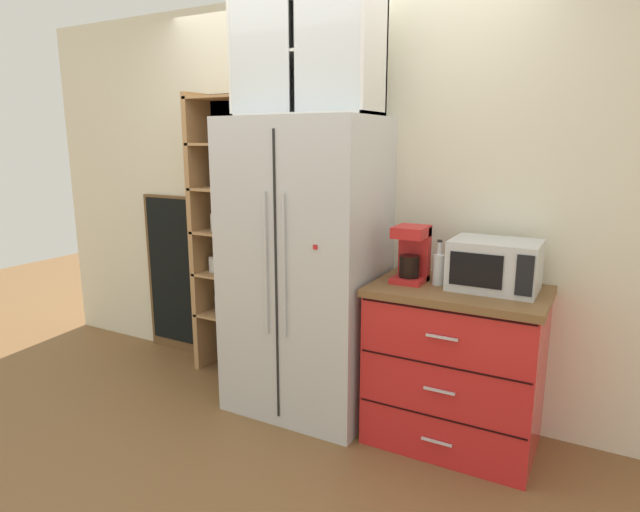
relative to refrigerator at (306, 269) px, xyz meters
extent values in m
plane|color=brown|center=(0.00, -0.03, -0.89)|extent=(10.78, 10.78, 0.00)
cube|color=silver|center=(0.00, 0.37, 0.38)|extent=(5.07, 0.10, 2.55)
cube|color=silver|center=(0.00, 0.00, 0.00)|extent=(0.89, 0.64, 1.79)
cube|color=black|center=(0.00, -0.32, 0.00)|extent=(0.01, 0.01, 1.64)
cylinder|color=silver|center=(-0.06, -0.34, 0.09)|extent=(0.02, 0.02, 0.80)
cylinder|color=silver|center=(0.06, -0.34, 0.09)|extent=(0.02, 0.02, 0.80)
cube|color=red|center=(0.25, -0.32, 0.21)|extent=(0.02, 0.01, 0.02)
cube|color=brown|center=(-0.74, 0.34, 0.09)|extent=(0.55, 0.04, 1.97)
cube|color=tan|center=(-0.98, 0.19, 0.09)|extent=(0.04, 0.25, 1.97)
cube|color=tan|center=(-0.50, 0.19, 0.09)|extent=(0.04, 0.25, 1.97)
cube|color=tan|center=(-0.74, 0.19, -0.48)|extent=(0.49, 0.25, 0.02)
cylinder|color=silver|center=(-0.85, 0.20, -0.41)|extent=(0.07, 0.07, 0.11)
cylinder|color=#E0C67F|center=(-0.85, 0.20, -0.43)|extent=(0.06, 0.06, 0.08)
cylinder|color=#B2B2B7|center=(-0.85, 0.20, -0.35)|extent=(0.06, 0.06, 0.01)
cylinder|color=silver|center=(-0.65, 0.21, -0.40)|extent=(0.06, 0.06, 0.14)
cylinder|color=white|center=(-0.65, 0.21, -0.42)|extent=(0.05, 0.05, 0.09)
cylinder|color=#B2B2B7|center=(-0.65, 0.21, -0.33)|extent=(0.06, 0.06, 0.01)
cube|color=tan|center=(-0.74, 0.19, -0.17)|extent=(0.49, 0.25, 0.02)
cylinder|color=silver|center=(-0.88, 0.20, -0.11)|extent=(0.07, 0.07, 0.10)
cylinder|color=#CCB78C|center=(-0.88, 0.20, -0.13)|extent=(0.06, 0.06, 0.07)
cylinder|color=#B2B2B7|center=(-0.88, 0.20, -0.06)|extent=(0.07, 0.07, 0.01)
cylinder|color=silver|center=(-0.74, 0.18, -0.10)|extent=(0.08, 0.08, 0.13)
cylinder|color=white|center=(-0.74, 0.18, -0.12)|extent=(0.07, 0.07, 0.09)
cylinder|color=#B2B2B7|center=(-0.74, 0.18, -0.03)|extent=(0.08, 0.08, 0.01)
cylinder|color=silver|center=(-0.61, 0.20, -0.12)|extent=(0.06, 0.06, 0.09)
cylinder|color=brown|center=(-0.61, 0.20, -0.13)|extent=(0.05, 0.05, 0.06)
cylinder|color=#B2B2B7|center=(-0.61, 0.20, -0.07)|extent=(0.06, 0.06, 0.01)
cube|color=tan|center=(-0.74, 0.19, 0.13)|extent=(0.49, 0.25, 0.02)
cylinder|color=silver|center=(-0.84, 0.19, 0.19)|extent=(0.07, 0.07, 0.11)
cylinder|color=#B77A38|center=(-0.84, 0.19, 0.18)|extent=(0.06, 0.06, 0.08)
cylinder|color=#B2B2B7|center=(-0.84, 0.19, 0.26)|extent=(0.07, 0.07, 0.01)
cylinder|color=silver|center=(-0.63, 0.20, 0.19)|extent=(0.06, 0.06, 0.10)
cylinder|color=#2D2D2D|center=(-0.63, 0.20, 0.17)|extent=(0.05, 0.05, 0.07)
cylinder|color=#B2B2B7|center=(-0.63, 0.20, 0.25)|extent=(0.06, 0.06, 0.01)
cube|color=tan|center=(-0.74, 0.19, 0.43)|extent=(0.49, 0.25, 0.02)
cylinder|color=silver|center=(-0.83, 0.20, 0.50)|extent=(0.06, 0.06, 0.12)
cylinder|color=beige|center=(-0.83, 0.20, 0.48)|extent=(0.05, 0.05, 0.08)
cylinder|color=#B2B2B7|center=(-0.83, 0.20, 0.57)|extent=(0.06, 0.06, 0.01)
cylinder|color=silver|center=(-0.65, 0.20, 0.49)|extent=(0.07, 0.07, 0.10)
cylinder|color=#382316|center=(-0.65, 0.20, 0.48)|extent=(0.06, 0.06, 0.07)
cylinder|color=#B2B2B7|center=(-0.65, 0.20, 0.55)|extent=(0.07, 0.07, 0.01)
cube|color=tan|center=(-0.74, 0.19, 0.74)|extent=(0.49, 0.25, 0.02)
cube|color=tan|center=(-0.74, 0.19, 1.04)|extent=(0.49, 0.25, 0.02)
cube|color=red|center=(0.92, 0.04, -0.47)|extent=(0.88, 0.57, 0.85)
cube|color=brown|center=(0.92, 0.04, -0.02)|extent=(0.91, 0.60, 0.04)
cube|color=black|center=(0.92, -0.25, -0.62)|extent=(0.86, 0.00, 0.01)
cube|color=silver|center=(0.92, -0.26, -0.75)|extent=(0.16, 0.01, 0.01)
cube|color=black|center=(0.92, -0.25, -0.34)|extent=(0.86, 0.00, 0.01)
cube|color=silver|center=(0.92, -0.26, -0.47)|extent=(0.16, 0.01, 0.01)
cube|color=black|center=(0.92, -0.25, -0.05)|extent=(0.86, 0.00, 0.01)
cube|color=silver|center=(0.92, -0.26, -0.18)|extent=(0.16, 0.01, 0.01)
cube|color=silver|center=(1.09, 0.09, 0.13)|extent=(0.44, 0.32, 0.26)
cube|color=black|center=(1.03, -0.08, 0.13)|extent=(0.26, 0.01, 0.17)
cube|color=black|center=(1.26, -0.08, 0.13)|extent=(0.08, 0.01, 0.20)
cube|color=red|center=(0.65, 0.02, 0.01)|extent=(0.17, 0.20, 0.03)
cube|color=red|center=(0.65, 0.09, 0.15)|extent=(0.17, 0.06, 0.30)
cube|color=red|center=(0.65, 0.02, 0.28)|extent=(0.17, 0.20, 0.06)
cylinder|color=black|center=(0.65, 0.01, 0.09)|extent=(0.11, 0.11, 0.12)
cylinder|color=navy|center=(0.92, 0.05, 0.04)|extent=(0.08, 0.08, 0.08)
torus|color=navy|center=(0.98, 0.05, 0.04)|extent=(0.05, 0.01, 0.05)
cylinder|color=#2D2D33|center=(0.92, -0.03, 0.04)|extent=(0.08, 0.08, 0.08)
torus|color=#2D2D33|center=(0.98, -0.03, 0.04)|extent=(0.05, 0.01, 0.05)
cylinder|color=silver|center=(0.81, 0.04, 0.08)|extent=(0.06, 0.06, 0.16)
cone|color=silver|center=(0.81, 0.04, 0.17)|extent=(0.06, 0.06, 0.04)
cylinder|color=silver|center=(0.81, 0.04, 0.20)|extent=(0.02, 0.02, 0.07)
cylinder|color=black|center=(0.81, 0.04, 0.24)|extent=(0.03, 0.03, 0.01)
cube|color=silver|center=(0.00, 0.17, 1.24)|extent=(0.85, 0.02, 0.69)
cube|color=silver|center=(0.00, 0.02, 0.90)|extent=(0.85, 0.32, 0.02)
cube|color=silver|center=(-0.42, 0.02, 1.24)|extent=(0.02, 0.32, 0.69)
cube|color=silver|center=(0.42, 0.02, 1.24)|extent=(0.02, 0.32, 0.69)
cube|color=silver|center=(0.00, 0.02, 1.24)|extent=(0.82, 0.30, 0.02)
cube|color=silver|center=(-0.21, -0.13, 1.24)|extent=(0.39, 0.01, 0.65)
cube|color=silver|center=(0.21, -0.13, 1.24)|extent=(0.39, 0.01, 0.65)
cylinder|color=silver|center=(-0.30, 0.02, 0.91)|extent=(0.05, 0.05, 0.00)
cylinder|color=silver|center=(-0.30, 0.02, 0.95)|extent=(0.01, 0.01, 0.07)
cone|color=silver|center=(-0.30, 0.02, 1.01)|extent=(0.06, 0.06, 0.05)
cylinder|color=silver|center=(0.00, 0.02, 0.91)|extent=(0.05, 0.05, 0.00)
cylinder|color=silver|center=(0.00, 0.02, 0.95)|extent=(0.01, 0.01, 0.07)
cone|color=silver|center=(0.00, 0.02, 1.01)|extent=(0.06, 0.06, 0.05)
cylinder|color=silver|center=(0.30, 0.02, 0.91)|extent=(0.05, 0.05, 0.00)
cylinder|color=silver|center=(0.30, 0.02, 0.95)|extent=(0.01, 0.01, 0.07)
cone|color=silver|center=(0.30, 0.02, 1.01)|extent=(0.06, 0.06, 0.05)
cylinder|color=white|center=(-0.26, 0.02, 1.28)|extent=(0.06, 0.06, 0.07)
cylinder|color=white|center=(0.26, 0.02, 1.28)|extent=(0.06, 0.06, 0.07)
cube|color=brown|center=(-1.34, 0.30, -0.27)|extent=(0.60, 0.04, 1.24)
cube|color=black|center=(-1.34, 0.28, -0.24)|extent=(0.54, 0.01, 1.14)
camera|label=1|loc=(1.58, -2.69, 0.75)|focal=29.74mm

